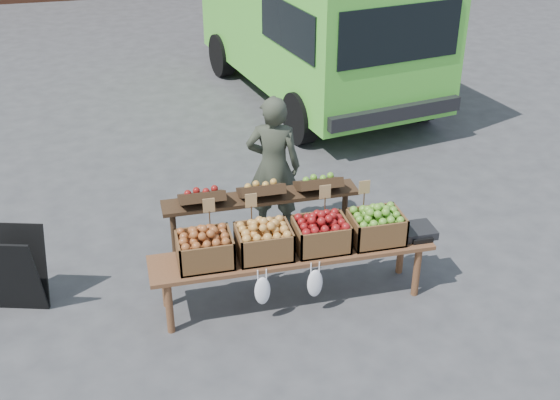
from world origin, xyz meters
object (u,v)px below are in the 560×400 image
object	(u,v)px
display_bench	(292,276)
weighing_scale	(416,231)
crate_russet_pears	(264,242)
delivery_van	(315,28)
crate_golden_apples	(205,250)
back_table	(261,220)
crate_green_apples	(376,227)
chalkboard_sign	(13,271)
vendor	(273,167)
crate_red_apples	(321,235)

from	to	relation	value
display_bench	weighing_scale	world-z (taller)	weighing_scale
crate_russet_pears	delivery_van	bearing A→B (deg)	69.24
delivery_van	crate_golden_apples	distance (m)	6.00
delivery_van	back_table	xyz separation A→B (m)	(-1.91, -4.67, -0.64)
display_bench	crate_green_apples	size ratio (longest dim) A/B	5.40
crate_golden_apples	display_bench	bearing A→B (deg)	0.00
display_bench	delivery_van	bearing A→B (deg)	71.84
display_bench	crate_russet_pears	world-z (taller)	crate_russet_pears
crate_golden_apples	crate_green_apples	bearing A→B (deg)	0.00
delivery_van	chalkboard_sign	world-z (taller)	delivery_van
vendor	crate_golden_apples	xyz separation A→B (m)	(-0.95, -1.31, -0.10)
display_bench	crate_russet_pears	xyz separation A→B (m)	(-0.28, 0.00, 0.42)
crate_green_apples	vendor	bearing A→B (deg)	118.23
delivery_van	crate_green_apples	xyz separation A→B (m)	(-0.94, -5.39, -0.45)
vendor	weighing_scale	world-z (taller)	vendor
display_bench	crate_red_apples	size ratio (longest dim) A/B	5.40
delivery_van	display_bench	world-z (taller)	delivery_van
back_table	crate_golden_apples	bearing A→B (deg)	-133.40
crate_russet_pears	weighing_scale	size ratio (longest dim) A/B	1.47
chalkboard_sign	weighing_scale	xyz separation A→B (m)	(3.82, -0.50, 0.18)
delivery_van	display_bench	size ratio (longest dim) A/B	1.92
crate_golden_apples	weighing_scale	size ratio (longest dim) A/B	1.47
chalkboard_sign	crate_golden_apples	world-z (taller)	same
delivery_van	back_table	bearing A→B (deg)	-122.82
chalkboard_sign	display_bench	distance (m)	2.63
back_table	crate_red_apples	distance (m)	0.85
crate_green_apples	weighing_scale	bearing A→B (deg)	0.00
display_bench	crate_green_apples	distance (m)	0.93
vendor	chalkboard_sign	bearing A→B (deg)	34.34
chalkboard_sign	crate_green_apples	distance (m)	3.45
back_table	weighing_scale	distance (m)	1.57
delivery_van	vendor	xyz separation A→B (m)	(-1.64, -4.08, -0.35)
delivery_van	crate_russet_pears	distance (m)	5.78
crate_russet_pears	crate_green_apples	size ratio (longest dim) A/B	1.00
chalkboard_sign	weighing_scale	size ratio (longest dim) A/B	2.50
delivery_van	chalkboard_sign	size ratio (longest dim) A/B	6.10
back_table	crate_golden_apples	xyz separation A→B (m)	(-0.68, -0.72, 0.19)
back_table	crate_green_apples	distance (m)	1.22
back_table	display_bench	bearing A→B (deg)	-78.67
back_table	weighing_scale	world-z (taller)	back_table
crate_red_apples	delivery_van	bearing A→B (deg)	74.52
delivery_van	back_table	size ratio (longest dim) A/B	2.47
delivery_van	crate_red_apples	size ratio (longest dim) A/B	10.37
chalkboard_sign	crate_golden_apples	bearing A→B (deg)	0.65
back_table	weighing_scale	size ratio (longest dim) A/B	6.18
vendor	display_bench	distance (m)	1.41
vendor	weighing_scale	xyz separation A→B (m)	(1.13, -1.31, -0.20)
delivery_van	weighing_scale	distance (m)	5.44
crate_red_apples	crate_green_apples	world-z (taller)	same
vendor	chalkboard_sign	distance (m)	2.84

